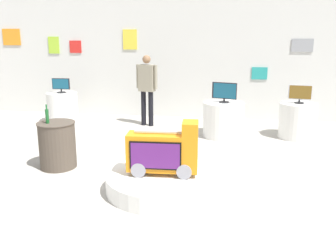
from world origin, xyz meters
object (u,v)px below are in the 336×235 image
at_px(tv_on_center_rear, 300,93).
at_px(shopper_browsing_near_truck, 147,85).
at_px(display_pedestal_right_rear, 63,108).
at_px(main_display_pedestal, 163,182).
at_px(display_pedestal_center_rear, 298,121).
at_px(display_pedestal_left_rear, 223,120).
at_px(side_table_round, 57,145).
at_px(tv_on_left_rear, 224,92).
at_px(novelty_firetruck_tv, 164,153).
at_px(bottle_on_side_table, 47,116).
at_px(tv_on_right_rear, 61,85).

distance_m(tv_on_center_rear, shopper_browsing_near_truck, 3.51).
xyz_separation_m(tv_on_center_rear, display_pedestal_right_rear, (-5.67, 0.55, -0.60)).
bearing_deg(tv_on_center_rear, main_display_pedestal, -128.49).
bearing_deg(display_pedestal_center_rear, display_pedestal_left_rear, -174.77).
bearing_deg(display_pedestal_center_rear, side_table_round, -150.66).
xyz_separation_m(tv_on_left_rear, display_pedestal_center_rear, (1.60, 0.15, -0.62)).
xyz_separation_m(novelty_firetruck_tv, bottle_on_side_table, (-2.05, 0.58, 0.35)).
bearing_deg(main_display_pedestal, display_pedestal_right_rear, 131.06).
xyz_separation_m(main_display_pedestal, tv_on_left_rear, (0.87, 2.97, 0.88)).
relative_size(display_pedestal_center_rear, side_table_round, 1.01).
xyz_separation_m(tv_on_left_rear, tv_on_center_rear, (1.60, 0.15, -0.01)).
bearing_deg(tv_on_center_rear, side_table_round, -150.71).
bearing_deg(tv_on_left_rear, shopper_browsing_near_truck, 159.04).
distance_m(display_pedestal_left_rear, display_pedestal_center_rear, 1.61).
bearing_deg(display_pedestal_right_rear, tv_on_right_rear, -92.51).
relative_size(main_display_pedestal, display_pedestal_center_rear, 2.09).
relative_size(display_pedestal_right_rear, shopper_browsing_near_truck, 0.44).
xyz_separation_m(display_pedestal_left_rear, display_pedestal_right_rear, (-4.06, 0.69, 0.00)).
height_order(main_display_pedestal, tv_on_center_rear, tv_on_center_rear).
distance_m(main_display_pedestal, shopper_browsing_near_truck, 3.91).
relative_size(tv_on_left_rear, bottle_on_side_table, 1.67).
bearing_deg(tv_on_left_rear, main_display_pedestal, -106.39).
xyz_separation_m(display_pedestal_right_rear, shopper_browsing_near_truck, (2.20, 0.02, 0.63)).
distance_m(main_display_pedestal, tv_on_right_rear, 4.93).
distance_m(tv_on_center_rear, bottle_on_side_table, 5.17).
xyz_separation_m(display_pedestal_left_rear, side_table_round, (-2.79, -2.32, 0.02)).
distance_m(display_pedestal_left_rear, side_table_round, 3.64).
height_order(display_pedestal_left_rear, tv_on_left_rear, tv_on_left_rear).
xyz_separation_m(display_pedestal_right_rear, bottle_on_side_table, (1.16, -3.09, 0.54)).
xyz_separation_m(novelty_firetruck_tv, display_pedestal_left_rear, (0.85, 2.98, -0.19)).
distance_m(display_pedestal_right_rear, side_table_round, 3.27).
height_order(novelty_firetruck_tv, display_pedestal_center_rear, novelty_firetruck_tv).
relative_size(display_pedestal_left_rear, display_pedestal_center_rear, 1.13).
distance_m(display_pedestal_center_rear, bottle_on_side_table, 5.20).
distance_m(tv_on_left_rear, side_table_round, 3.68).
height_order(novelty_firetruck_tv, tv_on_right_rear, tv_on_right_rear).
bearing_deg(tv_on_center_rear, tv_on_right_rear, 174.50).
distance_m(display_pedestal_left_rear, tv_on_right_rear, 4.16).
height_order(display_pedestal_left_rear, tv_on_right_rear, tv_on_right_rear).
relative_size(tv_on_left_rear, shopper_browsing_near_truck, 0.31).
bearing_deg(tv_on_right_rear, novelty_firetruck_tv, -48.78).
bearing_deg(bottle_on_side_table, main_display_pedestal, -15.79).
distance_m(tv_on_center_rear, display_pedestal_right_rear, 5.73).
xyz_separation_m(display_pedestal_left_rear, tv_on_center_rear, (1.60, 0.14, 0.60)).
bearing_deg(novelty_firetruck_tv, tv_on_center_rear, 51.79).
bearing_deg(tv_on_right_rear, tv_on_center_rear, -5.50).
bearing_deg(display_pedestal_right_rear, side_table_round, -67.20).
relative_size(novelty_firetruck_tv, display_pedestal_right_rear, 1.34).
distance_m(tv_on_left_rear, display_pedestal_center_rear, 1.72).
bearing_deg(side_table_round, display_pedestal_left_rear, 39.76).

